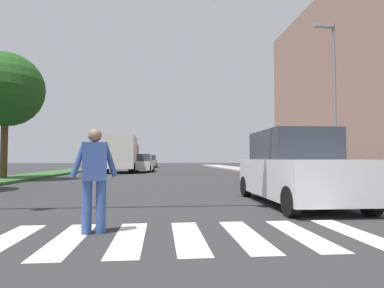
# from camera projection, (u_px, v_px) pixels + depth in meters

# --- Properties ---
(ground_plane) EXTENTS (140.00, 140.00, 0.00)m
(ground_plane) POSITION_uv_depth(u_px,v_px,m) (160.00, 173.00, 27.03)
(ground_plane) COLOR #2D2D30
(crosswalk) EXTENTS (6.75, 2.20, 0.01)m
(crosswalk) POSITION_uv_depth(u_px,v_px,m) (159.00, 237.00, 4.97)
(crosswalk) COLOR silver
(crosswalk) RESTS_ON ground_plane
(median_strip) EXTENTS (2.59, 64.00, 0.15)m
(median_strip) POSITION_uv_depth(u_px,v_px,m) (48.00, 174.00, 24.25)
(median_strip) COLOR #2D5B28
(median_strip) RESTS_ON ground_plane
(tree_far) EXTENTS (4.08, 4.08, 6.93)m
(tree_far) POSITION_uv_depth(u_px,v_px,m) (6.00, 90.00, 17.97)
(tree_far) COLOR #4C3823
(tree_far) RESTS_ON median_strip
(sidewalk_right) EXTENTS (3.00, 64.00, 0.15)m
(sidewalk_right) POSITION_uv_depth(u_px,v_px,m) (271.00, 173.00, 25.88)
(sidewalk_right) COLOR #9E9991
(sidewalk_right) RESTS_ON ground_plane
(street_lamp_right) EXTENTS (1.02, 0.24, 7.50)m
(street_lamp_right) POSITION_uv_depth(u_px,v_px,m) (333.00, 87.00, 15.44)
(street_lamp_right) COLOR slate
(street_lamp_right) RESTS_ON sidewalk_right
(pedestrian_performer) EXTENTS (0.75, 0.31, 1.69)m
(pedestrian_performer) POSITION_uv_depth(u_px,v_px,m) (94.00, 175.00, 5.27)
(pedestrian_performer) COLOR #334C8C
(pedestrian_performer) RESTS_ON ground_plane
(suv_crossing) EXTENTS (2.00, 4.62, 1.97)m
(suv_crossing) POSITION_uv_depth(u_px,v_px,m) (294.00, 169.00, 8.73)
(suv_crossing) COLOR silver
(suv_crossing) RESTS_ON ground_plane
(sedan_midblock) EXTENTS (2.21, 4.26, 1.63)m
(sedan_midblock) POSITION_uv_depth(u_px,v_px,m) (142.00, 164.00, 29.76)
(sedan_midblock) COLOR silver
(sedan_midblock) RESTS_ON ground_plane
(sedan_distant) EXTENTS (1.98, 4.22, 1.70)m
(sedan_distant) POSITION_uv_depth(u_px,v_px,m) (150.00, 162.00, 44.93)
(sedan_distant) COLOR gray
(sedan_distant) RESTS_ON ground_plane
(truck_box_delivery) EXTENTS (2.40, 6.20, 3.10)m
(truck_box_delivery) POSITION_uv_depth(u_px,v_px,m) (123.00, 154.00, 28.21)
(truck_box_delivery) COLOR maroon
(truck_box_delivery) RESTS_ON ground_plane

